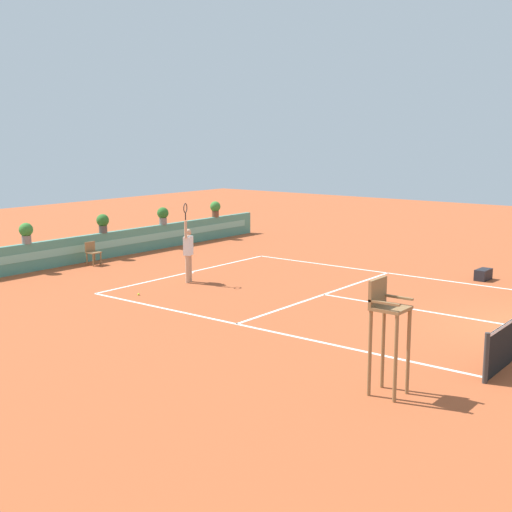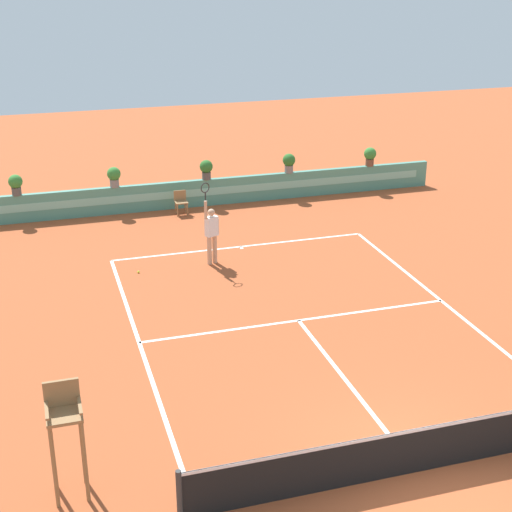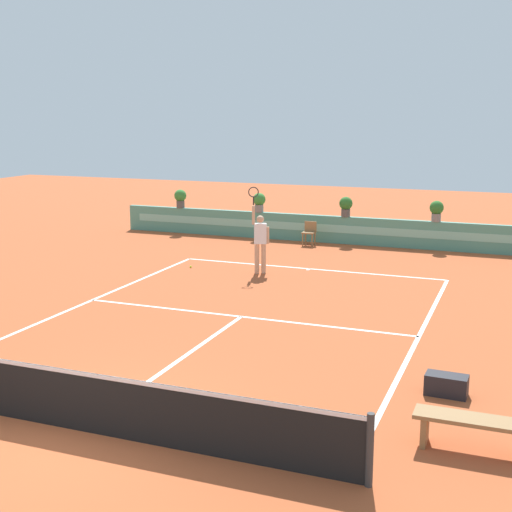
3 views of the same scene
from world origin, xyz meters
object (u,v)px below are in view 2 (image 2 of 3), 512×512
object	(u,v)px
ball_kid_chair	(181,201)
potted_plant_left	(114,176)
potted_plant_centre	(206,168)
umpire_chair	(65,427)
potted_plant_far_left	(16,184)
potted_plant_right	(289,162)
tennis_player	(211,231)
tennis_ball_near_baseline	(138,272)
potted_plant_far_right	(370,155)

from	to	relation	value
ball_kid_chair	potted_plant_left	xyz separation A→B (m)	(-2.22, 0.73, 0.93)
potted_plant_centre	umpire_chair	bearing A→B (deg)	-111.85
potted_plant_far_left	potted_plant_left	bearing A→B (deg)	0.00
ball_kid_chair	potted_plant_far_left	world-z (taller)	potted_plant_far_left
potted_plant_right	ball_kid_chair	bearing A→B (deg)	-170.44
tennis_player	potted_plant_left	xyz separation A→B (m)	(-2.17, 5.60, 0.36)
tennis_ball_near_baseline	potted_plant_far_right	distance (m)	11.58
potted_plant_far_right	potted_plant_left	world-z (taller)	same
tennis_player	potted_plant_far_right	size ratio (longest dim) A/B	3.57
tennis_ball_near_baseline	potted_plant_left	world-z (taller)	potted_plant_left
potted_plant_centre	potted_plant_right	world-z (taller)	same
tennis_player	potted_plant_centre	world-z (taller)	tennis_player
ball_kid_chair	potted_plant_far_left	distance (m)	5.70
ball_kid_chair	potted_plant_right	size ratio (longest dim) A/B	1.17
tennis_ball_near_baseline	potted_plant_right	distance (m)	8.86
umpire_chair	tennis_player	xyz separation A→B (m)	(4.88, 9.53, -0.29)
ball_kid_chair	tennis_ball_near_baseline	xyz separation A→B (m)	(-2.31, -4.96, -0.44)
ball_kid_chair	potted_plant_right	world-z (taller)	potted_plant_right
potted_plant_centre	potted_plant_left	distance (m)	3.36
potted_plant_left	potted_plant_right	bearing A→B (deg)	0.00
potted_plant_centre	tennis_ball_near_baseline	bearing A→B (deg)	-121.21
potted_plant_left	potted_plant_right	xyz separation A→B (m)	(6.57, 0.00, 0.00)
ball_kid_chair	tennis_player	distance (m)	4.90
tennis_ball_near_baseline	potted_plant_left	bearing A→B (deg)	89.14
tennis_player	potted_plant_far_right	distance (m)	9.56
tennis_ball_near_baseline	potted_plant_centre	size ratio (longest dim) A/B	0.09
umpire_chair	potted_plant_far_left	xyz separation A→B (m)	(-0.64, 15.13, 0.07)
tennis_player	potted_plant_centre	distance (m)	5.73
tennis_player	potted_plant_left	size ratio (longest dim) A/B	3.57
potted_plant_right	potted_plant_left	bearing A→B (deg)	180.00
tennis_player	potted_plant_right	size ratio (longest dim) A/B	3.57
potted_plant_far_right	potted_plant_far_left	distance (m)	13.26
tennis_ball_near_baseline	potted_plant_far_right	bearing A→B (deg)	29.64
ball_kid_chair	potted_plant_left	distance (m)	2.52
tennis_player	potted_plant_centre	size ratio (longest dim) A/B	3.57
tennis_ball_near_baseline	potted_plant_far_left	xyz separation A→B (m)	(-3.26, 5.69, 1.38)
umpire_chair	potted_plant_left	size ratio (longest dim) A/B	2.96
tennis_player	potted_plant_far_left	world-z (taller)	tennis_player
potted_plant_left	umpire_chair	bearing A→B (deg)	-100.14
tennis_ball_near_baseline	tennis_player	bearing A→B (deg)	2.25
umpire_chair	potted_plant_centre	distance (m)	16.30
potted_plant_far_right	tennis_player	bearing A→B (deg)	-144.10
tennis_ball_near_baseline	potted_plant_right	bearing A→B (deg)	40.53
ball_kid_chair	potted_plant_far_right	distance (m)	7.78
ball_kid_chair	tennis_player	bearing A→B (deg)	-90.59
potted_plant_right	tennis_player	bearing A→B (deg)	-128.12
potted_plant_left	tennis_ball_near_baseline	bearing A→B (deg)	-90.86
ball_kid_chair	tennis_player	xyz separation A→B (m)	(-0.05, -4.87, 0.57)
umpire_chair	potted_plant_far_right	xyz separation A→B (m)	(12.61, 15.13, 0.07)
potted_plant_far_right	potted_plant_far_left	bearing A→B (deg)	180.00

